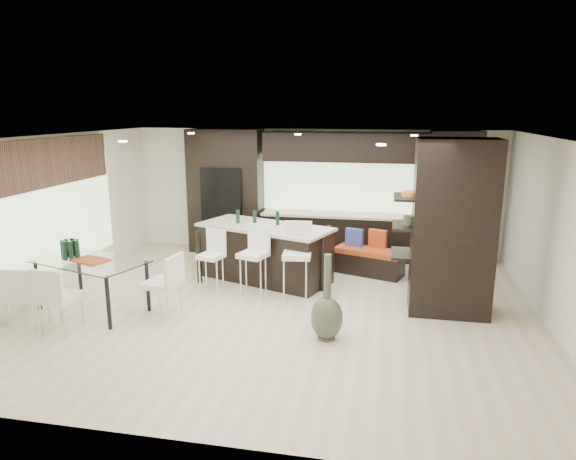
% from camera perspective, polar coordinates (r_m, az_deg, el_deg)
% --- Properties ---
extents(ground, '(8.00, 8.00, 0.00)m').
position_cam_1_polar(ground, '(8.33, -0.81, -8.66)').
color(ground, beige).
rests_on(ground, ground).
extents(back_wall, '(8.00, 0.02, 2.70)m').
position_cam_1_polar(back_wall, '(11.31, 2.86, 4.30)').
color(back_wall, white).
rests_on(back_wall, ground).
extents(left_wall, '(0.02, 7.00, 2.70)m').
position_cam_1_polar(left_wall, '(9.58, -24.96, 1.42)').
color(left_wall, white).
rests_on(left_wall, ground).
extents(right_wall, '(0.02, 7.00, 2.70)m').
position_cam_1_polar(right_wall, '(8.12, 27.98, -0.84)').
color(right_wall, white).
rests_on(right_wall, ground).
extents(ceiling, '(8.00, 7.00, 0.02)m').
position_cam_1_polar(ceiling, '(7.74, -0.88, 10.23)').
color(ceiling, white).
rests_on(ceiling, ground).
extents(window_left, '(0.04, 3.20, 1.90)m').
position_cam_1_polar(window_left, '(9.71, -24.09, 1.66)').
color(window_left, '#B2D199').
rests_on(window_left, left_wall).
extents(window_back, '(3.40, 0.04, 1.20)m').
position_cam_1_polar(window_back, '(11.17, 5.90, 5.17)').
color(window_back, '#B2D199').
rests_on(window_back, back_wall).
extents(stone_accent, '(0.08, 3.00, 0.80)m').
position_cam_1_polar(stone_accent, '(9.57, -24.45, 6.94)').
color(stone_accent, brown).
rests_on(stone_accent, left_wall).
extents(ceiling_spots, '(4.00, 3.00, 0.02)m').
position_cam_1_polar(ceiling_spots, '(7.98, -0.50, 10.18)').
color(ceiling_spots, white).
rests_on(ceiling_spots, ceiling).
extents(back_cabinetry, '(6.80, 0.68, 2.70)m').
position_cam_1_polar(back_cabinetry, '(10.93, 5.21, 3.94)').
color(back_cabinetry, black).
rests_on(back_cabinetry, ground).
extents(refrigerator, '(0.90, 0.68, 1.90)m').
position_cam_1_polar(refrigerator, '(11.44, -6.90, 2.29)').
color(refrigerator, black).
rests_on(refrigerator, ground).
extents(partition_column, '(1.20, 0.80, 2.70)m').
position_cam_1_polar(partition_column, '(8.21, 17.82, 0.23)').
color(partition_column, black).
rests_on(partition_column, ground).
extents(kitchen_island, '(2.69, 1.85, 1.03)m').
position_cam_1_polar(kitchen_island, '(9.55, -2.57, -2.51)').
color(kitchen_island, black).
rests_on(kitchen_island, ground).
extents(stool_left, '(0.48, 0.48, 0.88)m').
position_cam_1_polar(stool_left, '(9.03, -8.52, -4.11)').
color(stool_left, white).
rests_on(stool_left, ground).
extents(stool_mid, '(0.55, 0.55, 0.97)m').
position_cam_1_polar(stool_mid, '(8.77, -3.89, -4.17)').
color(stool_mid, white).
rests_on(stool_mid, ground).
extents(stool_right, '(0.50, 0.50, 1.04)m').
position_cam_1_polar(stool_right, '(8.59, 1.01, -4.29)').
color(stool_right, white).
rests_on(stool_right, ground).
extents(bench, '(1.39, 0.90, 0.50)m').
position_cam_1_polar(bench, '(10.03, 8.95, -3.47)').
color(bench, black).
rests_on(bench, ground).
extents(floor_vase, '(0.49, 0.49, 1.22)m').
position_cam_1_polar(floor_vase, '(7.08, 4.38, -7.46)').
color(floor_vase, '#414935').
rests_on(floor_vase, ground).
extents(dining_table, '(1.91, 1.42, 0.82)m').
position_cam_1_polar(dining_table, '(8.66, -20.89, -5.80)').
color(dining_table, white).
rests_on(dining_table, ground).
extents(chair_near, '(0.53, 0.53, 0.90)m').
position_cam_1_polar(chair_near, '(8.02, -23.94, -7.28)').
color(chair_near, white).
rests_on(chair_near, ground).
extents(chair_far, '(0.53, 0.53, 0.88)m').
position_cam_1_polar(chair_far, '(8.34, -26.93, -6.91)').
color(chair_far, white).
rests_on(chair_far, ground).
extents(chair_end, '(0.55, 0.55, 0.91)m').
position_cam_1_polar(chair_end, '(8.10, -13.76, -6.27)').
color(chair_end, white).
rests_on(chair_end, ground).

